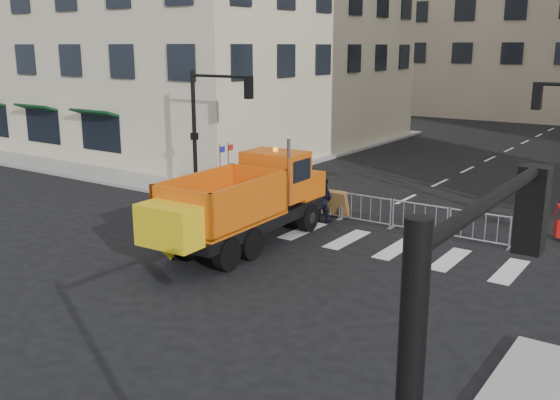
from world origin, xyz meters
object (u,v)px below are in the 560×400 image
Objects in this scene: cop_a at (286,194)px; cop_b at (323,200)px; worker at (277,183)px; plow_truck at (243,200)px; cop_c at (308,192)px.

cop_b is (1.29, 0.54, -0.16)m from cop_a.
cop_a reaches higher than worker.
plow_truck is 4.08m from cop_c.
cop_b is at bearing -39.35° from worker.
cop_a is 0.96× the size of cop_c.
worker is at bearing -74.04° from cop_a.
cop_a is at bearing 18.41° from cop_b.
plow_truck is 3.62m from cop_a.
worker is (-1.20, 1.11, 0.06)m from cop_a.
cop_c reaches higher than cop_b.
cop_a reaches higher than cop_b.
cop_c is at bearing -43.65° from worker.
cop_a is 1.19× the size of cop_b.
cop_a is at bearing 8.84° from plow_truck.
cop_c is at bearing -1.61° from plow_truck.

